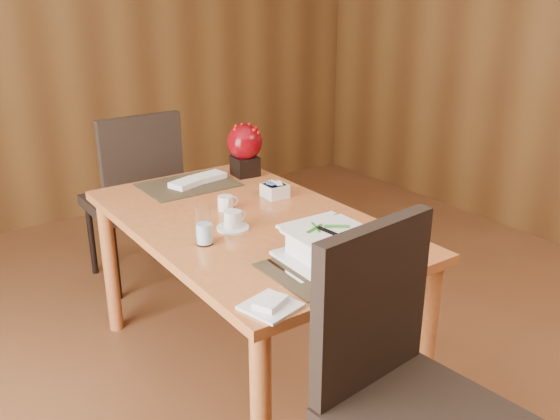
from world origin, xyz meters
TOP-DOWN VIEW (x-y plane):
  - back_wall at (0.00, 3.00)m, footprint 5.00×0.02m
  - dining_table at (0.00, 0.60)m, footprint 0.90×1.50m
  - placemat_near at (0.00, 0.05)m, footprint 0.45×0.33m
  - placemat_far at (0.00, 1.15)m, footprint 0.45×0.33m
  - soup_setting at (0.02, 0.09)m, footprint 0.31×0.31m
  - coffee_cup at (-0.11, 0.54)m, footprint 0.13×0.13m
  - water_glass at (-0.27, 0.47)m, footprint 0.08×0.08m
  - creamer_jug at (-0.02, 0.75)m, footprint 0.10×0.10m
  - sugar_caddy at (0.25, 0.76)m, footprint 0.11×0.11m
  - berry_decor at (0.32, 1.13)m, footprint 0.18×0.18m
  - napkins_far at (0.06, 1.15)m, footprint 0.32×0.17m
  - bread_plate at (-0.34, -0.07)m, footprint 0.19×0.19m
  - near_chair at (-0.09, -0.40)m, footprint 0.53×0.53m
  - far_chair at (-0.07, 1.69)m, footprint 0.48×0.49m

SIDE VIEW (x-z plane):
  - far_chair at x=-0.07m, z-range 0.07..1.10m
  - near_chair at x=-0.09m, z-range 0.07..1.11m
  - dining_table at x=0.00m, z-range 0.28..1.03m
  - placemat_near at x=0.00m, z-range 0.75..0.76m
  - placemat_far at x=0.00m, z-range 0.75..0.76m
  - bread_plate at x=-0.34m, z-range 0.75..0.76m
  - napkins_far at x=0.06m, z-range 0.76..0.78m
  - sugar_caddy at x=0.25m, z-range 0.75..0.81m
  - creamer_jug at x=-0.02m, z-range 0.75..0.81m
  - coffee_cup at x=-0.11m, z-range 0.74..0.82m
  - soup_setting at x=0.02m, z-range 0.75..0.87m
  - water_glass at x=-0.27m, z-range 0.75..0.90m
  - berry_decor at x=0.32m, z-range 0.77..1.04m
  - back_wall at x=0.00m, z-range 0.00..2.80m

